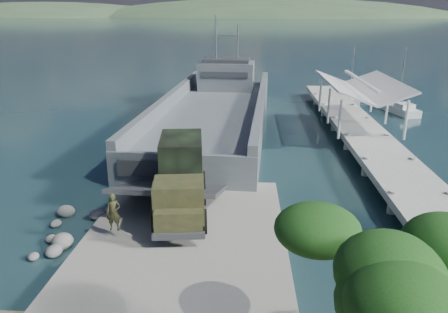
# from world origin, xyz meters

# --- Properties ---
(ground) EXTENTS (1400.00, 1400.00, 0.00)m
(ground) POSITION_xyz_m (0.00, 0.00, 0.00)
(ground) COLOR #1A3A40
(ground) RESTS_ON ground
(boat_ramp) EXTENTS (10.00, 18.00, 0.50)m
(boat_ramp) POSITION_xyz_m (0.00, -1.00, 0.25)
(boat_ramp) COLOR gray
(boat_ramp) RESTS_ON ground
(shoreline_rocks) EXTENTS (3.20, 5.60, 0.90)m
(shoreline_rocks) POSITION_xyz_m (-6.20, 0.50, 0.00)
(shoreline_rocks) COLOR #585855
(shoreline_rocks) RESTS_ON ground
(distant_headlands) EXTENTS (1000.00, 240.00, 48.00)m
(distant_headlands) POSITION_xyz_m (50.00, 560.00, 0.00)
(distant_headlands) COLOR #335233
(distant_headlands) RESTS_ON ground
(pier) EXTENTS (6.40, 44.00, 6.10)m
(pier) POSITION_xyz_m (13.00, 18.77, 1.60)
(pier) COLOR #9B9992
(pier) RESTS_ON ground
(landing_craft) EXTENTS (11.68, 38.64, 11.34)m
(landing_craft) POSITION_xyz_m (-0.17, 22.53, 0.93)
(landing_craft) COLOR #50585E
(landing_craft) RESTS_ON ground
(military_truck) EXTENTS (3.41, 8.36, 3.77)m
(military_truck) POSITION_xyz_m (-0.58, 2.92, 2.38)
(military_truck) COLOR black
(military_truck) RESTS_ON boat_ramp
(soldier) EXTENTS (0.73, 0.51, 1.90)m
(soldier) POSITION_xyz_m (-3.41, -0.42, 1.45)
(soldier) COLOR #232F1A
(soldier) RESTS_ON boat_ramp
(sailboat_near) EXTENTS (3.30, 6.37, 7.45)m
(sailboat_near) POSITION_xyz_m (20.10, 29.86, 0.40)
(sailboat_near) COLOR silver
(sailboat_near) RESTS_ON ground
(sailboat_far) EXTENTS (1.97, 5.67, 6.80)m
(sailboat_far) POSITION_xyz_m (15.99, 35.99, 0.36)
(sailboat_far) COLOR silver
(sailboat_far) RESTS_ON ground
(overhang_tree) EXTENTS (6.85, 6.31, 6.22)m
(overhang_tree) POSITION_xyz_m (7.72, -9.93, 4.98)
(overhang_tree) COLOR #352615
(overhang_tree) RESTS_ON ground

